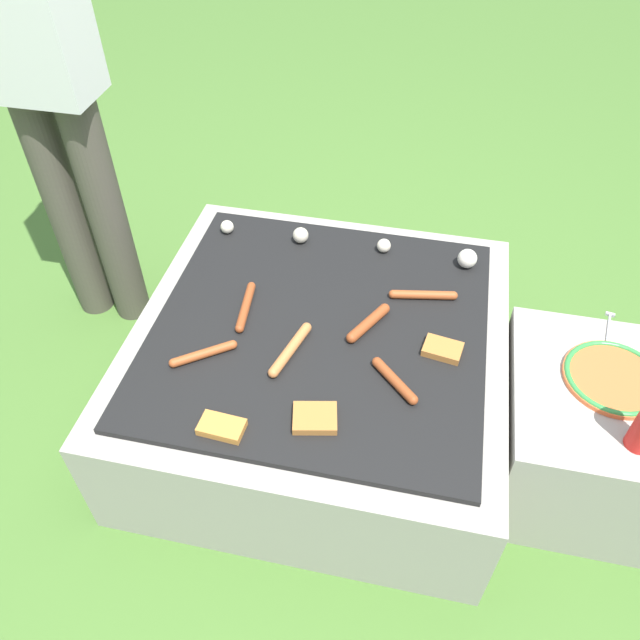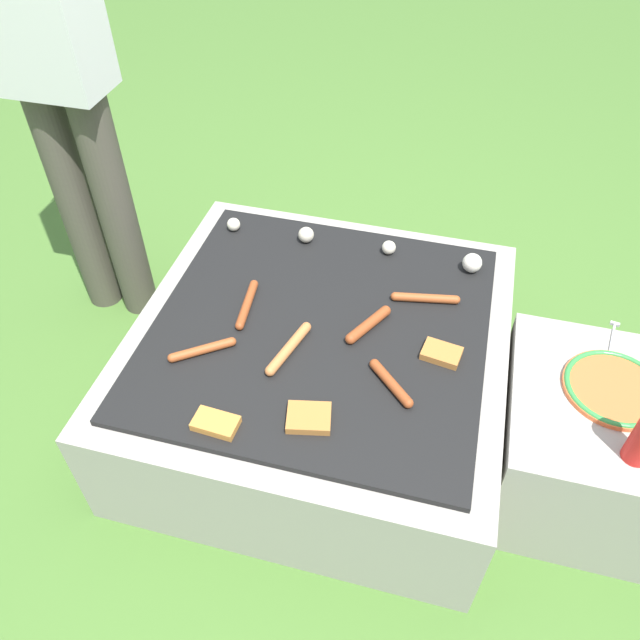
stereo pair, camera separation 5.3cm
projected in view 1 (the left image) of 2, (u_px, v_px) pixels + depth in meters
ground_plane at (320, 409)px, 1.92m from camera, size 14.00×14.00×0.00m
grill at (320, 371)px, 1.79m from camera, size 0.99×0.99×0.37m
side_ledge at (591, 435)px, 1.63m from camera, size 0.47×0.50×0.37m
person_standing at (32, 41)px, 1.58m from camera, size 0.28×0.21×1.63m
sausage_front_center at (290, 349)px, 1.58m from camera, size 0.07×0.19×0.03m
sausage_mid_left at (423, 295)px, 1.72m from camera, size 0.19×0.05×0.02m
sausage_mid_right at (246, 307)px, 1.69m from camera, size 0.04×0.19×0.02m
sausage_back_left at (394, 380)px, 1.51m from camera, size 0.13×0.12×0.03m
sausage_front_left at (368, 323)px, 1.64m from camera, size 0.10×0.15×0.03m
sausage_front_right at (203, 354)px, 1.57m from camera, size 0.15×0.11×0.02m
bread_slice_center at (222, 427)px, 1.41m from camera, size 0.11×0.07×0.02m
bread_slice_left at (443, 349)px, 1.58m from camera, size 0.11×0.08×0.02m
bread_slice_right at (315, 418)px, 1.43m from camera, size 0.12×0.10×0.02m
mushroom_row at (369, 245)px, 1.86m from camera, size 0.78×0.07×0.06m
plate_colorful at (614, 378)px, 1.52m from camera, size 0.24×0.24×0.02m
fork_utensil at (608, 335)px, 1.63m from camera, size 0.05×0.20×0.01m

